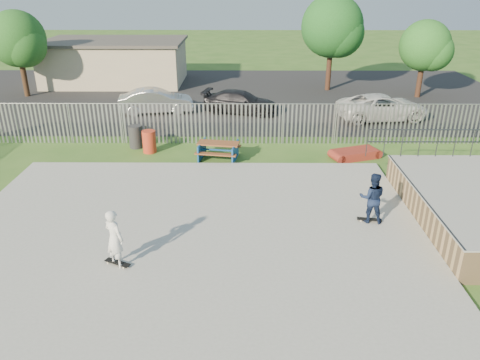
{
  "coord_description": "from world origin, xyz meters",
  "views": [
    {
      "loc": [
        1.7,
        -12.94,
        7.71
      ],
      "look_at": [
        1.59,
        2.0,
        1.1
      ],
      "focal_mm": 35.0,
      "sensor_mm": 36.0,
      "label": 1
    }
  ],
  "objects_px": {
    "skater_navy": "(372,198)",
    "skater_white": "(114,238)",
    "picnic_table": "(218,151)",
    "car_white": "(383,107)",
    "funbox": "(355,154)",
    "tree_right": "(425,46)",
    "tree_mid": "(332,26)",
    "trash_bin_grey": "(136,137)",
    "tree_left": "(17,39)",
    "car_dark": "(240,102)",
    "trash_bin_red": "(149,142)",
    "car_silver": "(156,101)"
  },
  "relations": [
    {
      "from": "car_dark",
      "to": "skater_navy",
      "type": "relative_size",
      "value": 2.62
    },
    {
      "from": "skater_white",
      "to": "picnic_table",
      "type": "bearing_deg",
      "value": -69.97
    },
    {
      "from": "skater_navy",
      "to": "skater_white",
      "type": "xyz_separation_m",
      "value": [
        -7.77,
        -2.61,
        0.0
      ]
    },
    {
      "from": "trash_bin_grey",
      "to": "tree_left",
      "type": "distance_m",
      "value": 14.44
    },
    {
      "from": "trash_bin_grey",
      "to": "skater_navy",
      "type": "distance_m",
      "value": 12.07
    },
    {
      "from": "picnic_table",
      "to": "trash_bin_red",
      "type": "relative_size",
      "value": 1.99
    },
    {
      "from": "car_dark",
      "to": "tree_right",
      "type": "relative_size",
      "value": 0.89
    },
    {
      "from": "picnic_table",
      "to": "car_dark",
      "type": "bearing_deg",
      "value": 92.43
    },
    {
      "from": "picnic_table",
      "to": "tree_left",
      "type": "height_order",
      "value": "tree_left"
    },
    {
      "from": "picnic_table",
      "to": "car_white",
      "type": "relative_size",
      "value": 0.4
    },
    {
      "from": "picnic_table",
      "to": "tree_mid",
      "type": "distance_m",
      "value": 16.06
    },
    {
      "from": "funbox",
      "to": "tree_right",
      "type": "bearing_deg",
      "value": 39.61
    },
    {
      "from": "funbox",
      "to": "car_dark",
      "type": "distance_m",
      "value": 9.15
    },
    {
      "from": "car_dark",
      "to": "tree_mid",
      "type": "xyz_separation_m",
      "value": [
        6.24,
        6.15,
        3.72
      ]
    },
    {
      "from": "skater_navy",
      "to": "skater_white",
      "type": "distance_m",
      "value": 8.2
    },
    {
      "from": "car_white",
      "to": "trash_bin_red",
      "type": "bearing_deg",
      "value": 106.21
    },
    {
      "from": "picnic_table",
      "to": "trash_bin_grey",
      "type": "relative_size",
      "value": 1.91
    },
    {
      "from": "car_silver",
      "to": "tree_mid",
      "type": "height_order",
      "value": "tree_mid"
    },
    {
      "from": "tree_mid",
      "to": "skater_navy",
      "type": "xyz_separation_m",
      "value": [
        -1.85,
        -19.85,
        -3.38
      ]
    },
    {
      "from": "skater_navy",
      "to": "picnic_table",
      "type": "bearing_deg",
      "value": -40.04
    },
    {
      "from": "picnic_table",
      "to": "tree_right",
      "type": "bearing_deg",
      "value": 51.6
    },
    {
      "from": "trash_bin_grey",
      "to": "skater_navy",
      "type": "bearing_deg",
      "value": -38.92
    },
    {
      "from": "car_silver",
      "to": "skater_navy",
      "type": "xyz_separation_m",
      "value": [
        9.44,
        -13.67,
        0.27
      ]
    },
    {
      "from": "trash_bin_red",
      "to": "tree_mid",
      "type": "height_order",
      "value": "tree_mid"
    },
    {
      "from": "tree_mid",
      "to": "tree_right",
      "type": "height_order",
      "value": "tree_mid"
    },
    {
      "from": "funbox",
      "to": "tree_right",
      "type": "relative_size",
      "value": 0.42
    },
    {
      "from": "car_silver",
      "to": "skater_navy",
      "type": "relative_size",
      "value": 2.54
    },
    {
      "from": "picnic_table",
      "to": "car_white",
      "type": "distance_m",
      "value": 11.08
    },
    {
      "from": "car_silver",
      "to": "skater_navy",
      "type": "height_order",
      "value": "skater_navy"
    },
    {
      "from": "trash_bin_grey",
      "to": "skater_navy",
      "type": "height_order",
      "value": "skater_navy"
    },
    {
      "from": "skater_navy",
      "to": "car_white",
      "type": "bearing_deg",
      "value": -98.26
    },
    {
      "from": "tree_mid",
      "to": "trash_bin_grey",
      "type": "bearing_deg",
      "value": -132.47
    },
    {
      "from": "car_silver",
      "to": "tree_right",
      "type": "relative_size",
      "value": 0.86
    },
    {
      "from": "trash_bin_red",
      "to": "car_silver",
      "type": "bearing_deg",
      "value": 96.96
    },
    {
      "from": "funbox",
      "to": "car_dark",
      "type": "height_order",
      "value": "car_dark"
    },
    {
      "from": "trash_bin_red",
      "to": "picnic_table",
      "type": "bearing_deg",
      "value": -14.6
    },
    {
      "from": "trash_bin_grey",
      "to": "car_dark",
      "type": "distance_m",
      "value": 7.91
    },
    {
      "from": "tree_left",
      "to": "skater_white",
      "type": "distance_m",
      "value": 23.49
    },
    {
      "from": "car_dark",
      "to": "tree_mid",
      "type": "bearing_deg",
      "value": -31.37
    },
    {
      "from": "trash_bin_grey",
      "to": "car_white",
      "type": "bearing_deg",
      "value": 20.1
    },
    {
      "from": "car_silver",
      "to": "tree_mid",
      "type": "relative_size",
      "value": 0.67
    },
    {
      "from": "trash_bin_grey",
      "to": "tree_mid",
      "type": "distance_m",
      "value": 17.08
    },
    {
      "from": "funbox",
      "to": "tree_right",
      "type": "distance_m",
      "value": 13.77
    },
    {
      "from": "car_white",
      "to": "skater_white",
      "type": "height_order",
      "value": "skater_white"
    },
    {
      "from": "car_silver",
      "to": "tree_right",
      "type": "distance_m",
      "value": 17.77
    },
    {
      "from": "car_white",
      "to": "tree_left",
      "type": "distance_m",
      "value": 23.63
    },
    {
      "from": "tree_left",
      "to": "tree_right",
      "type": "distance_m",
      "value": 26.67
    },
    {
      "from": "skater_white",
      "to": "trash_bin_red",
      "type": "bearing_deg",
      "value": -49.23
    },
    {
      "from": "car_silver",
      "to": "skater_white",
      "type": "height_order",
      "value": "skater_white"
    },
    {
      "from": "funbox",
      "to": "skater_white",
      "type": "xyz_separation_m",
      "value": [
        -8.65,
        -8.84,
        0.82
      ]
    }
  ]
}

